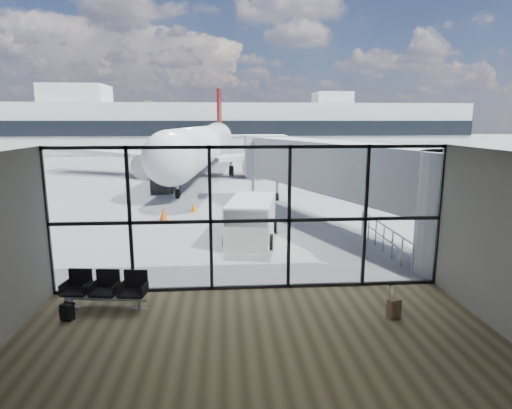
{
  "coord_description": "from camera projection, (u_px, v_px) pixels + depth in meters",
  "views": [
    {
      "loc": [
        -0.76,
        -12.69,
        5.21
      ],
      "look_at": [
        0.41,
        3.0,
        2.11
      ],
      "focal_mm": 30.0,
      "sensor_mm": 36.0,
      "label": 1
    }
  ],
  "objects": [
    {
      "name": "jet_bridge",
      "position": [
        344.0,
        173.0,
        20.23
      ],
      "size": [
        8.0,
        16.5,
        4.33
      ],
      "color": "#96989A",
      "rests_on": "ground"
    },
    {
      "name": "tree_5",
      "position": [
        149.0,
        117.0,
        81.7
      ],
      "size": [
        6.27,
        6.27,
        9.03
      ],
      "color": "#382619",
      "rests_on": "ground"
    },
    {
      "name": "service_van",
      "position": [
        251.0,
        220.0,
        18.75
      ],
      "size": [
        2.63,
        4.46,
        1.83
      ],
      "rotation": [
        0.0,
        0.0,
        -0.18
      ],
      "color": "silver",
      "rests_on": "ground"
    },
    {
      "name": "backpack",
      "position": [
        67.0,
        312.0,
        11.3
      ],
      "size": [
        0.38,
        0.38,
        0.48
      ],
      "rotation": [
        0.0,
        0.0,
        -0.42
      ],
      "color": "black",
      "rests_on": "ground"
    },
    {
      "name": "glass_curtain_wall",
      "position": [
        250.0,
        219.0,
        13.05
      ],
      "size": [
        12.1,
        0.12,
        4.5
      ],
      "color": "white",
      "rests_on": "ground"
    },
    {
      "name": "tree_1",
      "position": [
        19.0,
        120.0,
        80.07
      ],
      "size": [
        5.61,
        5.61,
        8.07
      ],
      "color": "#382619",
      "rests_on": "ground"
    },
    {
      "name": "seating_row",
      "position": [
        106.0,
        287.0,
        12.07
      ],
      "size": [
        2.36,
        0.96,
        1.05
      ],
      "rotation": [
        0.0,
        0.0,
        -0.14
      ],
      "color": "gray",
      "rests_on": "ground"
    },
    {
      "name": "traffic_cone_a",
      "position": [
        164.0,
        215.0,
        22.57
      ],
      "size": [
        0.48,
        0.48,
        0.68
      ],
      "color": "#D1510B",
      "rests_on": "ground"
    },
    {
      "name": "apron_railing",
      "position": [
        384.0,
        234.0,
        17.17
      ],
      "size": [
        0.06,
        5.46,
        1.11
      ],
      "color": "gray",
      "rests_on": "ground"
    },
    {
      "name": "far_terminal",
      "position": [
        225.0,
        127.0,
        73.26
      ],
      "size": [
        80.0,
        12.2,
        11.0
      ],
      "color": "silver",
      "rests_on": "ground"
    },
    {
      "name": "ground",
      "position": [
        230.0,
        164.0,
        52.62
      ],
      "size": [
        220.0,
        220.0,
        0.0
      ],
      "primitive_type": "plane",
      "color": "slate",
      "rests_on": "ground"
    },
    {
      "name": "traffic_cone_b",
      "position": [
        194.0,
        207.0,
        24.85
      ],
      "size": [
        0.38,
        0.38,
        0.54
      ],
      "color": "orange",
      "rests_on": "ground"
    },
    {
      "name": "tree_3",
      "position": [
        85.0,
        124.0,
        81.06
      ],
      "size": [
        4.95,
        4.95,
        7.12
      ],
      "color": "#382619",
      "rests_on": "ground"
    },
    {
      "name": "tree_2",
      "position": [
        52.0,
        117.0,
        80.38
      ],
      "size": [
        6.27,
        6.27,
        9.03
      ],
      "color": "#382619",
      "rests_on": "ground"
    },
    {
      "name": "belt_loader",
      "position": [
        166.0,
        183.0,
        32.05
      ],
      "size": [
        2.02,
        4.13,
        1.82
      ],
      "rotation": [
        0.0,
        0.0,
        -0.17
      ],
      "color": "black",
      "rests_on": "ground"
    },
    {
      "name": "suitcase",
      "position": [
        394.0,
        309.0,
        11.39
      ],
      "size": [
        0.4,
        0.34,
        0.93
      ],
      "rotation": [
        0.0,
        0.0,
        0.4
      ],
      "color": "brown",
      "rests_on": "ground"
    },
    {
      "name": "lounge_shell",
      "position": [
        265.0,
        255.0,
        8.27
      ],
      "size": [
        12.02,
        8.01,
        4.51
      ],
      "color": "brown",
      "rests_on": "ground"
    },
    {
      "name": "tree_4",
      "position": [
        117.0,
        120.0,
        81.38
      ],
      "size": [
        5.61,
        5.61,
        8.07
      ],
      "color": "#382619",
      "rests_on": "ground"
    },
    {
      "name": "mobile_stairs",
      "position": [
        32.0,
        190.0,
        29.41
      ],
      "size": [
        2.42,
        3.29,
        2.11
      ],
      "rotation": [
        0.0,
        0.0,
        0.39
      ],
      "color": "gold",
      "rests_on": "ground"
    },
    {
      "name": "airliner",
      "position": [
        204.0,
        145.0,
        42.14
      ],
      "size": [
        31.09,
        36.1,
        9.3
      ],
      "rotation": [
        0.0,
        0.0,
        -0.09
      ],
      "color": "silver",
      "rests_on": "ground"
    }
  ]
}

